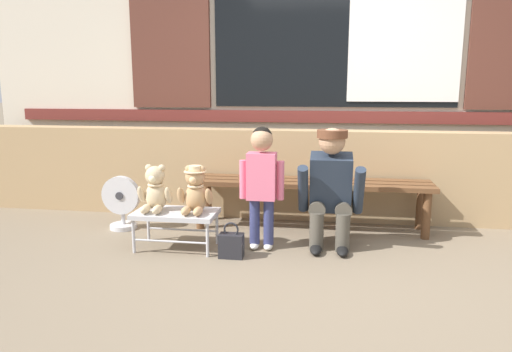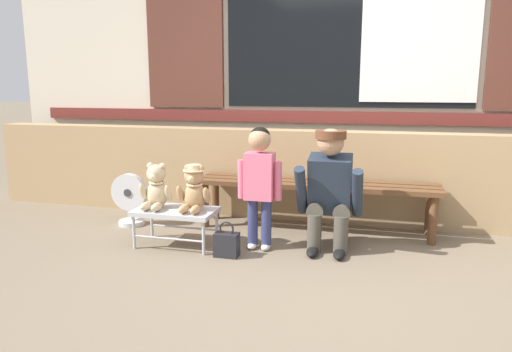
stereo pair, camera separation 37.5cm
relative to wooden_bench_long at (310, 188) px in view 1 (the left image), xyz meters
name	(u,v)px [view 1 (the left image)]	position (x,y,z in m)	size (l,w,h in m)	color
ground_plane	(329,276)	(0.18, -1.06, -0.37)	(60.00, 60.00, 0.00)	#756651
brick_low_wall	(330,175)	(0.18, 0.37, 0.05)	(7.24, 0.25, 0.85)	tan
shop_facade	(335,32)	(0.18, 0.88, 1.41)	(7.39, 0.26, 3.56)	beige
wooden_bench_long	(310,188)	(0.00, 0.00, 0.00)	(2.10, 0.40, 0.44)	brown
small_display_bench	(176,216)	(-1.01, -0.68, -0.11)	(0.64, 0.36, 0.30)	#BCBCC1
teddy_bear_plain	(155,190)	(-1.17, -0.68, 0.09)	(0.28, 0.26, 0.36)	#CCB289
teddy_bear_with_hat	(195,190)	(-0.85, -0.68, 0.10)	(0.28, 0.27, 0.36)	tan
child_standing	(262,175)	(-0.35, -0.58, 0.22)	(0.35, 0.18, 0.96)	navy
adult_crouching	(332,188)	(0.19, -0.47, 0.11)	(0.50, 0.49, 0.95)	#4C473D
handbag_on_ground	(231,245)	(-0.54, -0.81, -0.28)	(0.18, 0.11, 0.27)	#232328
floor_fan	(122,203)	(-1.65, -0.26, -0.13)	(0.34, 0.24, 0.48)	silver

